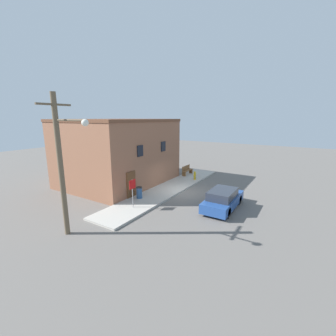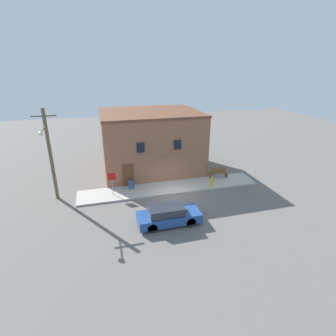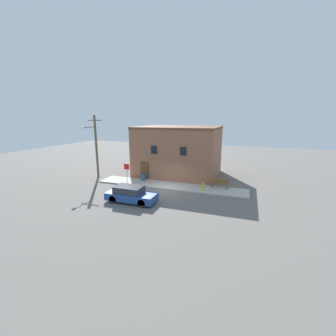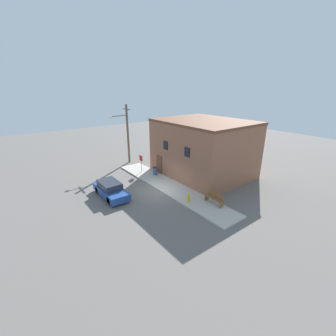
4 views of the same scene
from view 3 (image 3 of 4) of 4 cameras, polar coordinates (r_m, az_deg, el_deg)
ground_plane at (r=23.03m, az=-0.69°, el=-5.59°), size 80.00×80.00×0.00m
sidewalk at (r=24.20m, az=0.42°, el=-4.50°), size 16.22×2.68×0.14m
brick_building at (r=28.64m, az=2.75°, el=4.36°), size 9.88×8.02×6.16m
fire_hydrant at (r=22.43m, az=8.82°, el=-4.71°), size 0.44×0.21×0.86m
stop_sign at (r=25.77m, az=-10.45°, el=-0.30°), size 0.64×0.06×1.99m
bench at (r=23.76m, az=13.04°, el=-3.75°), size 1.73×0.44×0.98m
trash_bin at (r=25.89m, az=-6.30°, el=-2.23°), size 0.47×0.47×0.89m
utility_pole at (r=28.45m, az=-17.95°, el=5.66°), size 1.80×2.49×7.51m
parked_car at (r=19.94m, az=-9.45°, el=-6.65°), size 4.40×1.77×1.40m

